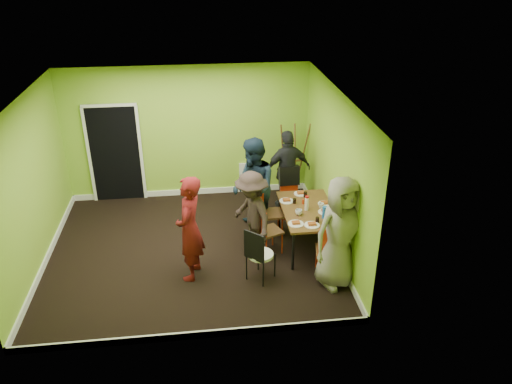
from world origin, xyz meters
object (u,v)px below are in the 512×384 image
person_left_far (254,188)px  person_back_end (288,170)px  dining_table (308,212)px  chair_back_end (289,181)px  easel (294,159)px  orange_bottle (303,202)px  person_standing (190,229)px  person_front_end (340,233)px  chair_front_end (329,249)px  chair_bentwood (258,253)px  chair_left_far (267,209)px  chair_left_near (266,228)px  person_left_near (252,214)px  thermos (307,204)px  blue_bottle (324,212)px

person_left_far → person_back_end: 1.20m
dining_table → chair_back_end: 1.31m
easel → person_back_end: (-0.24, -0.62, 0.03)m
orange_bottle → person_back_end: (-0.05, 1.29, 0.04)m
person_standing → person_front_end: (2.29, -0.48, 0.04)m
person_left_far → person_back_end: bearing=128.7°
easel → dining_table: bearing=-93.9°
orange_bottle → person_front_end: person_front_end is taller
chair_front_end → orange_bottle: size_ratio=10.82×
chair_bentwood → easel: (1.14, 3.02, 0.28)m
chair_left_far → orange_bottle: 0.70m
chair_front_end → chair_left_near: bearing=148.2°
person_front_end → person_left_near: bearing=122.9°
chair_front_end → thermos: 1.00m
person_standing → chair_left_far: bearing=142.3°
dining_table → person_left_near: size_ratio=0.96×
dining_table → blue_bottle: size_ratio=6.79×
blue_bottle → person_left_far: 1.44m
thermos → person_standing: person_standing is taller
thermos → chair_left_near: bearing=-171.0°
chair_bentwood → thermos: 1.35m
chair_bentwood → person_front_end: size_ratio=0.51×
person_front_end → dining_table: bearing=83.9°
dining_table → person_left_far: 1.10m
thermos → person_left_near: bearing=-174.4°
chair_back_end → person_left_far: (-0.80, -0.70, 0.23)m
chair_back_end → easel: easel is taller
chair_left_far → easel: size_ratio=0.61×
thermos → orange_bottle: size_ratio=2.70×
chair_bentwood → person_left_far: person_left_far is taller
chair_left_near → thermos: bearing=76.9°
thermos → person_left_far: (-0.85, 0.62, 0.06)m
chair_left_far → person_front_end: 1.84m
chair_left_far → chair_left_near: chair_left_far is taller
person_back_end → blue_bottle: bearing=86.6°
chair_left_near → chair_bentwood: bearing=-38.9°
easel → person_left_far: size_ratio=0.88×
thermos → chair_back_end: bearing=92.3°
chair_front_end → chair_bentwood: (-1.13, 0.04, -0.01)m
chair_left_near → chair_back_end: bearing=132.9°
chair_bentwood → person_back_end: size_ratio=0.57×
chair_left_far → easel: easel is taller
person_left_near → chair_left_far: bearing=125.2°
person_back_end → chair_back_end: bearing=79.8°
chair_bentwood → person_left_far: size_ratio=0.51×
easel → person_front_end: (0.10, -3.24, 0.13)m
person_front_end → thermos: bearing=86.0°
dining_table → person_left_near: person_left_near is taller
chair_front_end → person_back_end: person_back_end is taller
person_left_far → chair_left_far: bearing=42.6°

